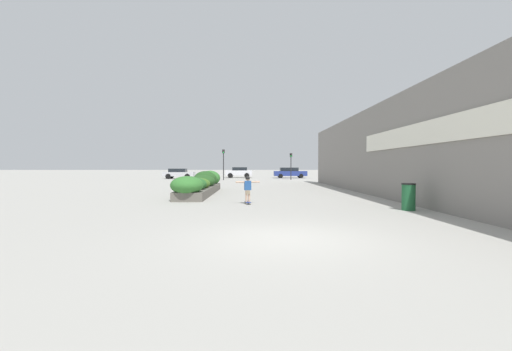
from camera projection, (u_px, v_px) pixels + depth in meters
ground_plane at (286, 238)px, 8.02m from camera, size 300.00×300.00×0.00m
building_wall_right at (378, 151)px, 19.49m from camera, size 0.67×31.95×5.15m
planter_box at (201, 184)px, 20.90m from camera, size 1.67×9.87×1.38m
skateboard at (248, 202)px, 15.30m from camera, size 0.33×0.68×0.10m
skateboarder at (248, 186)px, 15.28m from camera, size 1.08×0.27×1.16m
trash_bin at (409, 197)px, 13.13m from camera, size 0.53×0.53×1.04m
car_leftmost at (179, 173)px, 46.16m from camera, size 4.09×1.99×1.37m
car_center_left at (290, 173)px, 49.07m from camera, size 4.68×1.88×1.50m
car_center_right at (239, 172)px, 49.99m from camera, size 3.86×1.97×1.55m
traffic_light_left at (223, 159)px, 41.78m from camera, size 0.28×0.30×3.74m
traffic_light_right at (291, 162)px, 42.70m from camera, size 0.28×0.30×3.33m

